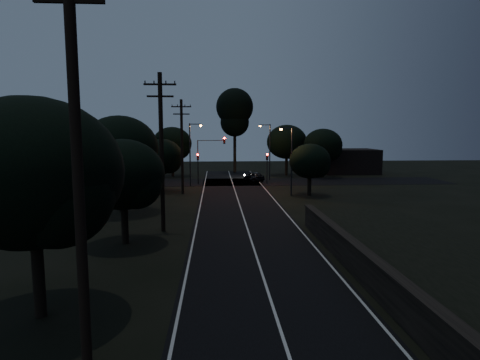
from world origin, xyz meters
TOP-DOWN VIEW (x-y plane):
  - ground at (0.00, 0.00)m, footprint 160.00×160.00m
  - road_surface at (0.00, 31.12)m, footprint 60.00×70.00m
  - retaining_wall at (7.74, 3.00)m, footprint 6.93×26.00m
  - utility_pole_near at (-6.00, -2.00)m, footprint 2.20×0.30m
  - utility_pole_mid at (-6.00, 15.00)m, footprint 2.20×0.30m
  - utility_pole_far at (-6.00, 32.00)m, footprint 2.20×0.30m
  - tree_left_a at (-8.77, 1.87)m, footprint 6.59×6.59m
  - tree_left_b at (-7.82, 11.90)m, footprint 5.17×5.17m
  - tree_left_c at (-10.27, 21.87)m, footprint 6.63×6.63m
  - tree_left_d at (-8.33, 33.90)m, footprint 4.83×4.83m
  - tree_far_nw at (-8.79, 49.88)m, footprint 6.06×6.06m
  - tree_far_w at (-13.78, 45.87)m, footprint 6.25×6.25m
  - tree_far_ne at (9.22, 49.87)m, footprint 6.34×6.34m
  - tree_far_e at (14.21, 46.88)m, footprint 5.83×5.83m
  - tree_right_a at (8.16, 29.91)m, footprint 4.48×4.48m
  - tall_pine at (1.00, 55.00)m, footprint 6.23×6.23m
  - building_left at (-20.00, 52.00)m, footprint 10.00×8.00m
  - building_right at (20.00, 53.00)m, footprint 9.00×7.00m
  - signal_left at (-4.60, 39.99)m, footprint 0.28×0.35m
  - signal_right at (4.60, 39.99)m, footprint 0.28×0.35m
  - signal_mast at (-2.91, 39.99)m, footprint 3.70×0.35m
  - streetlight_a at (-5.31, 38.00)m, footprint 1.66×0.26m
  - streetlight_b at (5.31, 44.00)m, footprint 1.66×0.26m
  - streetlight_c at (5.83, 30.00)m, footprint 1.46×0.26m
  - car at (3.20, 43.32)m, footprint 2.95×4.08m

SIDE VIEW (x-z plane):
  - ground at x=0.00m, z-range 0.00..0.00m
  - road_surface at x=0.00m, z-range 0.00..0.03m
  - retaining_wall at x=7.74m, z-range -0.18..1.42m
  - car at x=3.20m, z-range 0.00..1.29m
  - building_right at x=20.00m, z-range 0.00..4.00m
  - building_left at x=-20.00m, z-range 0.00..4.40m
  - signal_left at x=-4.60m, z-range 0.79..4.89m
  - signal_right at x=4.60m, z-range 0.79..4.89m
  - tree_right_a at x=8.16m, z-range 0.84..6.53m
  - tree_left_d at x=-8.33m, z-range 0.90..7.04m
  - tree_left_b at x=-7.82m, z-range 0.98..7.55m
  - signal_mast at x=-2.91m, z-range 1.21..7.46m
  - streetlight_c at x=5.83m, z-range 0.60..8.10m
  - streetlight_a at x=-5.31m, z-range 0.64..8.64m
  - streetlight_b at x=5.31m, z-range 0.64..8.64m
  - tree_far_e at x=14.21m, z-range 1.09..8.49m
  - tree_far_nw at x=-8.79m, z-range 1.13..8.81m
  - tree_far_w at x=-13.78m, z-range 1.19..9.17m
  - tree_far_ne at x=9.22m, z-range 1.18..9.20m
  - tree_left_a at x=-8.77m, z-range 1.23..9.56m
  - tree_left_c at x=-10.27m, z-range 1.23..9.61m
  - utility_pole_far at x=-6.00m, z-range 0.23..10.73m
  - utility_pole_mid at x=-6.00m, z-range 0.24..11.24m
  - utility_pole_near at x=-6.00m, z-range 0.25..12.25m
  - tall_pine at x=1.00m, z-range 3.12..17.28m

